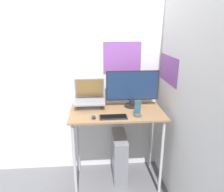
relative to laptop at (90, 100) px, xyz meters
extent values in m
cube|color=silver|center=(0.30, 0.20, 0.29)|extent=(6.00, 0.05, 2.60)
cube|color=purple|center=(0.40, 0.17, 0.47)|extent=(0.45, 0.01, 0.38)
cube|color=silver|center=(0.91, -0.46, 0.29)|extent=(0.05, 6.00, 2.60)
cube|color=purple|center=(0.88, -0.11, 0.37)|extent=(0.01, 0.54, 0.29)
cube|color=#936D47|center=(0.30, -0.17, -0.09)|extent=(1.04, 0.57, 0.02)
cylinder|color=#B7B7BC|center=(-0.17, -0.41, -0.55)|extent=(0.03, 0.03, 0.91)
cylinder|color=#B7B7BC|center=(0.78, -0.41, -0.55)|extent=(0.03, 0.03, 0.91)
cylinder|color=#B7B7BC|center=(-0.17, 0.07, -0.55)|extent=(0.03, 0.03, 0.91)
cylinder|color=#B7B7BC|center=(0.78, 0.07, -0.55)|extent=(0.03, 0.03, 0.91)
cube|color=#4C4C51|center=(0.00, -0.03, -0.05)|extent=(0.24, 0.17, 0.06)
cube|color=gray|center=(0.00, -0.03, -0.01)|extent=(0.35, 0.25, 0.02)
cube|color=gray|center=(0.00, 0.12, 0.12)|extent=(0.35, 0.08, 0.24)
cube|color=olive|center=(0.00, 0.12, 0.12)|extent=(0.31, 0.06, 0.22)
cylinder|color=black|center=(0.50, -0.03, -0.07)|extent=(0.18, 0.18, 0.02)
cylinder|color=black|center=(0.50, -0.03, -0.02)|extent=(0.07, 0.07, 0.07)
cube|color=black|center=(0.50, -0.03, 0.18)|extent=(0.61, 0.01, 0.35)
cube|color=navy|center=(0.50, -0.04, 0.18)|extent=(0.59, 0.01, 0.32)
cube|color=black|center=(0.25, -0.35, -0.07)|extent=(0.29, 0.12, 0.01)
cube|color=black|center=(0.25, -0.35, -0.06)|extent=(0.27, 0.11, 0.00)
ellipsoid|color=#262626|center=(0.05, -0.35, -0.06)|extent=(0.04, 0.07, 0.03)
cylinder|color=#4C4C51|center=(0.51, -0.33, -0.07)|extent=(0.08, 0.08, 0.02)
cube|color=#4C515B|center=(0.51, -0.31, 0.02)|extent=(0.07, 0.04, 0.16)
cube|color=#336072|center=(0.51, -0.32, 0.02)|extent=(0.06, 0.03, 0.14)
cube|color=gray|center=(0.35, -0.06, -0.72)|extent=(0.16, 0.45, 0.57)
cube|color=slate|center=(0.35, -0.29, -0.72)|extent=(0.15, 0.01, 0.54)
camera|label=1|loc=(0.07, -2.42, 0.83)|focal=35.00mm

